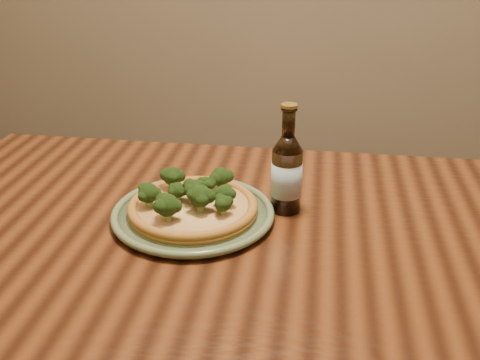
# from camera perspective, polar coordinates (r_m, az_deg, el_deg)

# --- Properties ---
(table) EXTENTS (1.60, 0.90, 0.75)m
(table) POSITION_cam_1_polar(r_m,az_deg,el_deg) (0.99, 8.49, -12.15)
(table) COLOR #4D2510
(table) RESTS_ON ground
(plate) EXTENTS (0.30, 0.30, 0.02)m
(plate) POSITION_cam_1_polar(r_m,az_deg,el_deg) (1.03, -4.78, -3.43)
(plate) COLOR #5A6B4A
(plate) RESTS_ON table
(pizza) EXTENTS (0.24, 0.24, 0.07)m
(pizza) POSITION_cam_1_polar(r_m,az_deg,el_deg) (1.02, -4.85, -2.48)
(pizza) COLOR #9E6623
(pizza) RESTS_ON plate
(beer_bottle) EXTENTS (0.06, 0.06, 0.21)m
(beer_bottle) POSITION_cam_1_polar(r_m,az_deg,el_deg) (1.03, 4.77, 0.76)
(beer_bottle) COLOR black
(beer_bottle) RESTS_ON table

